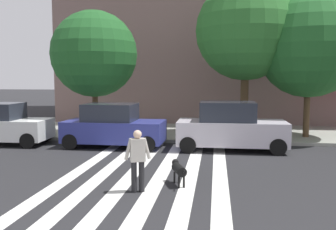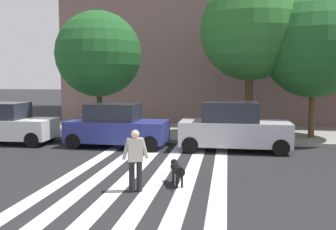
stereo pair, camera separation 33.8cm
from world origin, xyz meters
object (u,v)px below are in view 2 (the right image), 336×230
at_px(parked_car_third_in_line, 233,128).
at_px(street_tree_middle, 250,30).
at_px(street_tree_nearest, 99,54).
at_px(dog_on_leash, 177,169).
at_px(parked_car_behind_first, 117,126).
at_px(street_tree_further, 314,46).
at_px(parked_car_near_curb, 5,124).
at_px(pedestrian_dog_walker, 135,157).

height_order(parked_car_third_in_line, street_tree_middle, street_tree_middle).
height_order(parked_car_third_in_line, street_tree_nearest, street_tree_nearest).
height_order(street_tree_middle, dog_on_leash, street_tree_middle).
relative_size(parked_car_behind_first, street_tree_further, 0.64).
bearing_deg(street_tree_nearest, dog_on_leash, -56.85).
bearing_deg(dog_on_leash, parked_car_near_curb, 148.48).
bearing_deg(street_tree_further, street_tree_middle, 177.11).
bearing_deg(street_tree_middle, street_tree_further, -2.89).
distance_m(street_tree_middle, dog_on_leash, 9.98).
bearing_deg(street_tree_further, parked_car_third_in_line, -141.17).
bearing_deg(parked_car_near_curb, street_tree_middle, 15.87).
relative_size(parked_car_near_curb, pedestrian_dog_walker, 2.66).
height_order(street_tree_nearest, pedestrian_dog_walker, street_tree_nearest).
distance_m(pedestrian_dog_walker, dog_on_leash, 1.36).
height_order(parked_car_third_in_line, pedestrian_dog_walker, parked_car_third_in_line).
distance_m(parked_car_third_in_line, street_tree_further, 5.92).
relative_size(street_tree_nearest, street_tree_further, 0.90).
bearing_deg(pedestrian_dog_walker, parked_car_near_curb, 141.46).
xyz_separation_m(parked_car_near_curb, street_tree_middle, (11.00, 3.13, 4.37)).
bearing_deg(street_tree_nearest, street_tree_middle, 6.85).
height_order(parked_car_near_curb, street_tree_further, street_tree_further).
bearing_deg(parked_car_third_in_line, parked_car_behind_first, 179.98).
relative_size(parked_car_third_in_line, pedestrian_dog_walker, 2.71).
xyz_separation_m(parked_car_third_in_line, dog_on_leash, (-1.61, -5.29, -0.50)).
xyz_separation_m(parked_car_behind_first, street_tree_further, (8.68, 2.98, 3.59)).
bearing_deg(street_tree_middle, parked_car_behind_first, -151.47).
distance_m(parked_car_near_curb, pedestrian_dog_walker, 9.75).
bearing_deg(parked_car_near_curb, parked_car_third_in_line, 0.01).
relative_size(parked_car_near_curb, street_tree_nearest, 0.72).
relative_size(parked_car_third_in_line, dog_on_leash, 4.09).
distance_m(parked_car_third_in_line, pedestrian_dog_walker, 6.61).
bearing_deg(dog_on_leash, parked_car_third_in_line, 73.06).
relative_size(parked_car_near_curb, street_tree_middle, 0.58).
bearing_deg(street_tree_further, pedestrian_dog_walker, -124.83).
bearing_deg(dog_on_leash, parked_car_behind_first, 122.48).
bearing_deg(street_tree_further, parked_car_near_curb, -167.93).
relative_size(street_tree_nearest, street_tree_middle, 0.81).
xyz_separation_m(street_tree_nearest, street_tree_middle, (7.30, 0.88, 1.12)).
distance_m(parked_car_behind_first, street_tree_nearest, 4.24).
bearing_deg(parked_car_behind_first, dog_on_leash, -57.52).
xyz_separation_m(street_tree_middle, street_tree_further, (2.93, -0.15, -0.77)).
relative_size(street_tree_middle, street_tree_further, 1.11).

